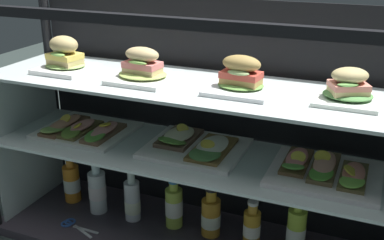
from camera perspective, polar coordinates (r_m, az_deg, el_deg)
The scene contains 20 objects.
case_frame at distance 1.70m, azimuth 1.48°, elevation 0.69°, with size 1.53×0.45×0.89m.
riser_lower_tier at distance 1.73m, azimuth -0.00°, elevation -9.49°, with size 1.46×0.38×0.34m.
shelf_lower_glass at distance 1.65m, azimuth -0.00°, elevation -4.25°, with size 1.48×0.39×0.01m, color silver.
riser_upper_tier at distance 1.60m, azimuth -0.00°, elevation -0.18°, with size 1.46×0.38×0.24m.
shelf_upper_glass at distance 1.56m, azimuth -0.00°, elevation 4.13°, with size 1.48×0.39×0.01m, color silver.
plated_roll_sandwich_far_right at distance 1.77m, azimuth -15.09°, elevation 7.22°, with size 0.18×0.18×0.13m.
plated_roll_sandwich_left_of_center at distance 1.60m, azimuth -5.99°, elevation 6.09°, with size 0.20×0.20×0.12m.
plated_roll_sandwich_right_of_center at distance 1.48m, azimuth 5.92°, elevation 4.97°, with size 0.20×0.20×0.11m.
plated_roll_sandwich_near_right_corner at distance 1.45m, azimuth 18.32°, elevation 3.51°, with size 0.18×0.18×0.10m.
open_sandwich_tray_far_left at distance 1.85m, azimuth -12.95°, elevation -1.09°, with size 0.34×0.30×0.06m.
open_sandwich_tray_far_right at distance 1.67m, azimuth 0.34°, elevation -3.09°, with size 0.34×0.29×0.06m.
open_sandwich_tray_center at distance 1.55m, azimuth 15.62°, elevation -5.91°, with size 0.34×0.29×0.06m.
juice_bottle_back_center at distance 2.08m, azimuth -14.29°, elevation -7.31°, with size 0.07×0.07×0.21m.
juice_bottle_front_fourth at distance 1.98m, azimuth -11.33°, elevation -8.35°, with size 0.07×0.07×0.23m.
juice_bottle_front_middle at distance 1.91m, azimuth -7.20°, elevation -9.57°, with size 0.06×0.06×0.23m.
juice_bottle_back_right at distance 1.85m, azimuth -2.19°, elevation -10.36°, with size 0.07×0.07×0.20m.
juice_bottle_front_left_end at distance 1.81m, azimuth 2.30°, elevation -11.46°, with size 0.07×0.07×0.20m.
juice_bottle_front_second at distance 1.74m, azimuth 7.21°, elevation -12.88°, with size 0.06×0.06×0.20m.
juice_bottle_tucked_behind at distance 1.72m, azimuth 12.42°, elevation -13.18°, with size 0.07×0.07×0.24m.
kitchen_scissors at distance 1.95m, azimuth -14.28°, elevation -12.11°, with size 0.17×0.09×0.01m.
Camera 1 is at (0.58, -1.37, 1.09)m, focal length 44.24 mm.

